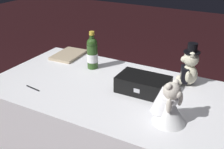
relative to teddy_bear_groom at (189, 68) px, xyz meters
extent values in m
cube|color=white|center=(-0.42, -0.30, -0.50)|extent=(1.66, 0.90, 0.77)
ellipsoid|color=beige|center=(0.01, 0.00, -0.05)|extent=(0.11, 0.10, 0.14)
cube|color=black|center=(-0.02, -0.01, -0.05)|extent=(0.07, 0.10, 0.11)
sphere|color=beige|center=(0.01, 0.00, 0.06)|extent=(0.10, 0.10, 0.10)
sphere|color=beige|center=(-0.03, -0.01, 0.06)|extent=(0.04, 0.04, 0.04)
sphere|color=beige|center=(0.00, 0.04, 0.11)|extent=(0.04, 0.04, 0.04)
sphere|color=beige|center=(0.02, -0.03, 0.11)|extent=(0.04, 0.04, 0.04)
ellipsoid|color=beige|center=(-0.03, 0.05, -0.04)|extent=(0.03, 0.03, 0.08)
ellipsoid|color=beige|center=(0.01, -0.06, -0.04)|extent=(0.03, 0.03, 0.08)
sphere|color=beige|center=(-0.06, 0.01, -0.10)|extent=(0.05, 0.05, 0.05)
sphere|color=beige|center=(-0.04, -0.05, -0.10)|extent=(0.05, 0.05, 0.05)
cylinder|color=black|center=(0.01, 0.00, 0.11)|extent=(0.11, 0.11, 0.01)
cylinder|color=black|center=(0.01, 0.00, 0.14)|extent=(0.06, 0.06, 0.06)
cone|color=white|center=(0.04, -0.49, -0.05)|extent=(0.18, 0.18, 0.15)
ellipsoid|color=white|center=(0.04, -0.49, 0.02)|extent=(0.08, 0.07, 0.07)
sphere|color=beige|center=(0.04, -0.49, 0.07)|extent=(0.09, 0.09, 0.09)
sphere|color=beige|center=(0.07, -0.50, 0.06)|extent=(0.04, 0.04, 0.04)
sphere|color=beige|center=(0.03, -0.52, 0.11)|extent=(0.04, 0.04, 0.04)
sphere|color=beige|center=(0.04, -0.46, 0.11)|extent=(0.04, 0.04, 0.04)
ellipsoid|color=beige|center=(0.04, -0.54, 0.01)|extent=(0.03, 0.03, 0.08)
ellipsoid|color=beige|center=(0.07, -0.45, 0.01)|extent=(0.03, 0.03, 0.08)
cone|color=white|center=(-0.01, -0.47, 0.01)|extent=(0.18, 0.17, 0.15)
cylinder|color=#2A4C1D|center=(-0.70, -0.08, -0.03)|extent=(0.08, 0.08, 0.18)
sphere|color=#2A4C1D|center=(-0.70, -0.08, 0.08)|extent=(0.08, 0.08, 0.08)
cylinder|color=#2A4C1D|center=(-0.70, -0.08, 0.13)|extent=(0.03, 0.03, 0.07)
cylinder|color=gold|center=(-0.70, -0.08, 0.15)|extent=(0.04, 0.04, 0.03)
cylinder|color=white|center=(-0.70, -0.08, -0.04)|extent=(0.08, 0.08, 0.06)
cylinder|color=black|center=(-0.87, -0.55, -0.12)|extent=(0.12, 0.02, 0.01)
cone|color=silver|center=(-0.93, -0.55, -0.12)|extent=(0.01, 0.01, 0.01)
cube|color=black|center=(-0.22, -0.24, -0.07)|extent=(0.33, 0.20, 0.10)
cube|color=#B7B7BF|center=(-0.22, -0.34, -0.07)|extent=(0.04, 0.01, 0.03)
cube|color=tan|center=(-1.01, 0.03, -0.11)|extent=(0.22, 0.31, 0.02)
camera|label=1|loc=(0.37, -1.74, 0.76)|focal=45.20mm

